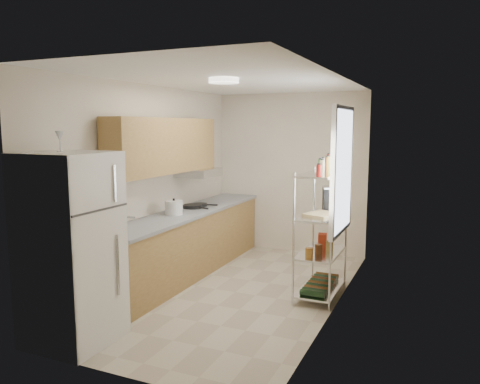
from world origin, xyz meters
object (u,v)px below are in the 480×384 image
Objects in this scene: refrigerator at (71,249)px; frying_pan_large at (192,206)px; rice_cooker at (174,208)px; espresso_machine at (330,199)px; cutting_board at (322,214)px.

frying_pan_large is (-0.10, 2.49, 0.01)m from refrigerator.
rice_cooker is 0.84× the size of frying_pan_large.
refrigerator reaches higher than frying_pan_large.
frying_pan_large is 0.90× the size of espresso_machine.
rice_cooker is at bearing -175.35° from cutting_board.
cutting_board is 0.39m from espresso_machine.
cutting_board is at bearing 5.24° from frying_pan_large.
refrigerator is 2.83m from cutting_board.
refrigerator is 3.13m from espresso_machine.
frying_pan_large is at bearing 160.76° from espresso_machine.
espresso_machine reaches higher than rice_cooker.
refrigerator is 4.64× the size of cutting_board.
refrigerator is 6.61× the size of frying_pan_large.
espresso_machine is (1.97, 0.52, 0.17)m from rice_cooker.
rice_cooker is 1.96m from cutting_board.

